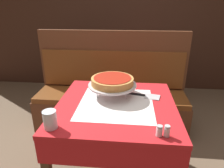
{
  "coord_description": "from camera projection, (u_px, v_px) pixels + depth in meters",
  "views": [
    {
      "loc": [
        0.1,
        -1.31,
        1.45
      ],
      "look_at": [
        -0.04,
        0.11,
        0.87
      ],
      "focal_mm": 32.0,
      "sensor_mm": 36.0,
      "label": 1
    }
  ],
  "objects": [
    {
      "name": "dining_table_front",
      "position": [
        116.0,
        117.0,
        1.52
      ],
      "size": [
        0.87,
        0.87,
        0.76
      ],
      "color": "red",
      "rests_on": "ground_plane"
    },
    {
      "name": "dining_table_rear",
      "position": [
        142.0,
        59.0,
        3.12
      ],
      "size": [
        0.63,
        0.63,
        0.75
      ],
      "color": "red",
      "rests_on": "ground_plane"
    },
    {
      "name": "booth_bench",
      "position": [
        111.0,
        100.0,
        2.46
      ],
      "size": [
        1.8,
        0.49,
        1.15
      ],
      "color": "brown",
      "rests_on": "ground_plane"
    },
    {
      "name": "back_wall_panel",
      "position": [
        126.0,
        19.0,
        3.32
      ],
      "size": [
        6.0,
        0.04,
        2.4
      ],
      "primitive_type": "cube",
      "color": "#3D2319",
      "rests_on": "ground_plane"
    },
    {
      "name": "pizza_pan_stand",
      "position": [
        112.0,
        85.0,
        1.58
      ],
      "size": [
        0.38,
        0.38,
        0.1
      ],
      "color": "#ADADB2",
      "rests_on": "dining_table_front"
    },
    {
      "name": "deep_dish_pizza",
      "position": [
        112.0,
        81.0,
        1.56
      ],
      "size": [
        0.33,
        0.33,
        0.06
      ],
      "color": "#C68E47",
      "rests_on": "pizza_pan_stand"
    },
    {
      "name": "pizza_server",
      "position": [
        143.0,
        95.0,
        1.6
      ],
      "size": [
        0.3,
        0.12,
        0.01
      ],
      "color": "#BCBCC1",
      "rests_on": "dining_table_front"
    },
    {
      "name": "water_glass_near",
      "position": [
        50.0,
        120.0,
        1.17
      ],
      "size": [
        0.08,
        0.08,
        0.11
      ],
      "color": "silver",
      "rests_on": "dining_table_front"
    },
    {
      "name": "salt_shaker",
      "position": [
        159.0,
        131.0,
        1.11
      ],
      "size": [
        0.03,
        0.03,
        0.07
      ],
      "color": "silver",
      "rests_on": "dining_table_front"
    },
    {
      "name": "pepper_shaker",
      "position": [
        167.0,
        131.0,
        1.1
      ],
      "size": [
        0.03,
        0.03,
        0.07
      ],
      "color": "silver",
      "rests_on": "dining_table_front"
    },
    {
      "name": "condiment_caddy",
      "position": [
        148.0,
        49.0,
        3.06
      ],
      "size": [
        0.13,
        0.13,
        0.17
      ],
      "color": "black",
      "rests_on": "dining_table_rear"
    }
  ]
}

